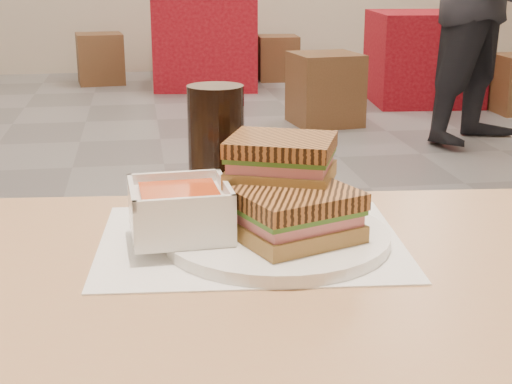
{
  "coord_description": "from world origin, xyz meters",
  "views": [
    {
      "loc": [
        -0.12,
        -2.83,
        1.08
      ],
      "look_at": [
        0.01,
        -2.0,
        0.82
      ],
      "focal_mm": 52.75,
      "sensor_mm": 36.0,
      "label": 1
    }
  ],
  "objects": [
    {
      "name": "bg_chair_2r",
      "position": [
        1.2,
        4.23,
        0.21
      ],
      "size": [
        0.39,
        0.39,
        0.42
      ],
      "color": "brown",
      "rests_on": "ground"
    },
    {
      "name": "panini_lower",
      "position": [
        0.05,
        -2.02,
        0.8
      ],
      "size": [
        0.16,
        0.15,
        0.06
      ],
      "color": "olive",
      "rests_on": "plate"
    },
    {
      "name": "plate",
      "position": [
        0.04,
        -1.99,
        0.76
      ],
      "size": [
        0.27,
        0.27,
        0.01
      ],
      "color": "white",
      "rests_on": "tray_liner"
    },
    {
      "name": "bg_table_2",
      "position": [
        0.5,
        3.97,
        0.39
      ],
      "size": [
        1.0,
        1.0,
        0.78
      ],
      "color": "maroon",
      "rests_on": "ground"
    },
    {
      "name": "bg_chair_1l",
      "position": [
        1.15,
        2.17,
        0.24
      ],
      "size": [
        0.49,
        0.49,
        0.49
      ],
      "color": "brown",
      "rests_on": "ground"
    },
    {
      "name": "tray_liner",
      "position": [
        0.01,
        -1.98,
        0.75
      ],
      "size": [
        0.39,
        0.32,
        0.0
      ],
      "color": "white",
      "rests_on": "main_table"
    },
    {
      "name": "panini_upper",
      "position": [
        0.05,
        -1.95,
        0.85
      ],
      "size": [
        0.16,
        0.14,
        0.06
      ],
      "color": "olive",
      "rests_on": "panini_lower"
    },
    {
      "name": "cola_glass",
      "position": [
        -0.02,
        -1.82,
        0.83
      ],
      "size": [
        0.08,
        0.08,
        0.17
      ],
      "color": "black",
      "rests_on": "main_table"
    },
    {
      "name": "soup_bowl",
      "position": [
        -0.08,
        -1.98,
        0.79
      ],
      "size": [
        0.12,
        0.12,
        0.06
      ],
      "color": "white",
      "rests_on": "plate"
    },
    {
      "name": "bg_table_1",
      "position": [
        2.12,
        2.89,
        0.35
      ],
      "size": [
        0.87,
        0.87,
        0.71
      ],
      "color": "maroon",
      "rests_on": "ground"
    },
    {
      "name": "bg_chair_2l",
      "position": [
        -0.46,
        4.27,
        0.23
      ],
      "size": [
        0.45,
        0.45,
        0.46
      ],
      "color": "brown",
      "rests_on": "ground"
    }
  ]
}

